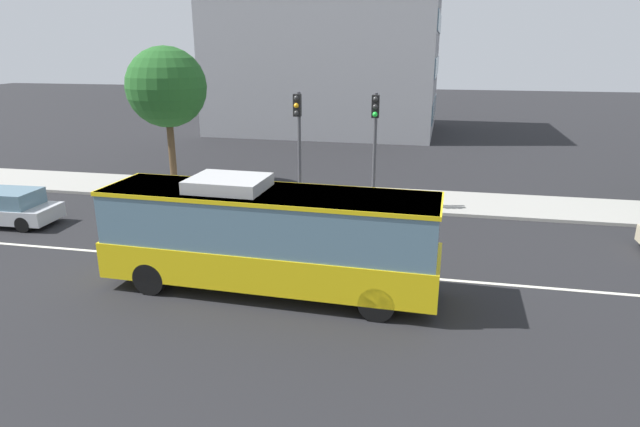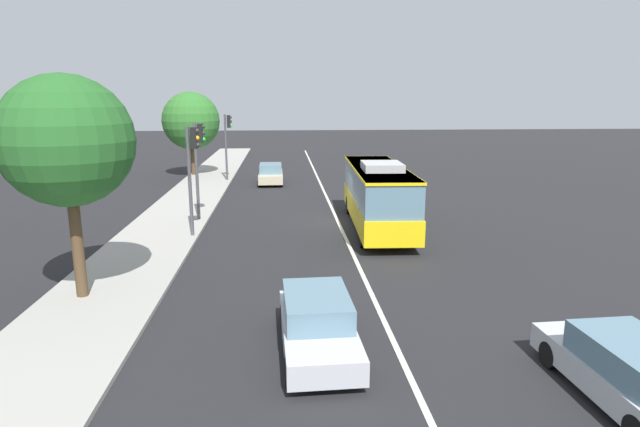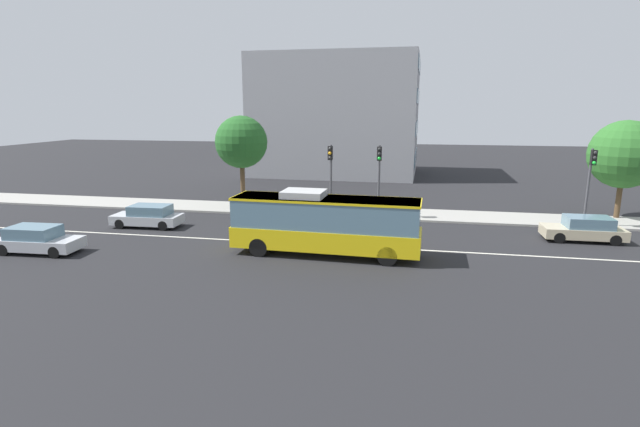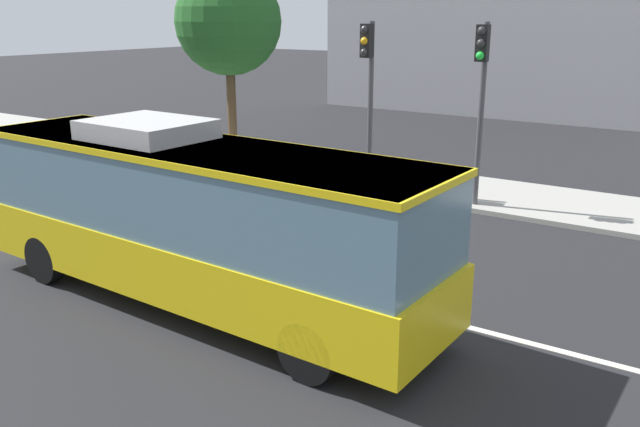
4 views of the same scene
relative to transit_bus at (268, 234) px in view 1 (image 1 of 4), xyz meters
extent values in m
plane|color=black|center=(1.69, 1.80, -1.81)|extent=(160.00, 160.00, 0.00)
cube|color=#9E9B93|center=(1.69, 10.60, -1.74)|extent=(80.00, 3.85, 0.14)
cube|color=silver|center=(1.69, 1.80, -1.80)|extent=(76.00, 0.16, 0.01)
cube|color=yellow|center=(0.02, 0.00, -0.83)|extent=(10.09, 2.89, 1.10)
cube|color=slate|center=(0.02, 0.00, 0.50)|extent=(9.89, 2.81, 1.58)
cube|color=yellow|center=(0.02, 0.00, 1.23)|extent=(9.99, 2.86, 0.12)
cube|color=#B2B2B2|center=(-1.17, 0.05, 1.47)|extent=(2.27, 1.89, 0.36)
cylinder|color=black|center=(3.46, 0.96, -1.31)|extent=(1.01, 0.34, 1.00)
cylinder|color=black|center=(3.38, -1.23, -1.31)|extent=(1.01, 0.34, 1.00)
cylinder|color=black|center=(-3.33, 1.23, -1.31)|extent=(1.01, 0.34, 1.00)
cylinder|color=black|center=(-3.42, -0.97, -1.31)|extent=(1.01, 0.34, 1.00)
cube|color=#B7BABF|center=(-12.68, 3.87, -1.29)|extent=(4.56, 1.96, 0.60)
cube|color=slate|center=(-12.44, 3.88, -0.67)|extent=(2.58, 1.74, 0.64)
cylinder|color=black|center=(-11.16, 3.13, -1.49)|extent=(0.65, 0.24, 0.64)
cylinder|color=black|center=(-11.21, 4.72, -1.49)|extent=(0.65, 0.24, 0.64)
cylinder|color=#47474C|center=(2.16, 9.16, 0.79)|extent=(0.16, 0.16, 5.20)
cube|color=black|center=(2.17, 8.88, 2.84)|extent=(0.33, 0.29, 0.96)
sphere|color=#2D2D2D|center=(2.18, 8.73, 3.16)|extent=(0.22, 0.22, 0.22)
sphere|color=#2D2D2D|center=(2.18, 8.73, 2.84)|extent=(0.22, 0.22, 0.22)
sphere|color=#1ED838|center=(2.18, 8.73, 2.52)|extent=(0.22, 0.22, 0.22)
cylinder|color=#47474C|center=(-1.21, 8.94, 0.79)|extent=(0.16, 0.16, 5.20)
cube|color=black|center=(-1.22, 8.66, 2.84)|extent=(0.33, 0.29, 0.96)
sphere|color=#2D2D2D|center=(-1.22, 8.51, 3.16)|extent=(0.22, 0.22, 0.22)
sphere|color=#F9A514|center=(-1.22, 8.51, 2.84)|extent=(0.22, 0.22, 0.22)
sphere|color=#2D2D2D|center=(-1.22, 8.51, 2.52)|extent=(0.22, 0.22, 0.22)
cylinder|color=#4C3823|center=(-8.65, 11.25, 0.00)|extent=(0.36, 0.36, 3.62)
sphere|color=#235B23|center=(-8.65, 11.25, 3.33)|extent=(4.04, 4.04, 4.04)
cube|color=#939399|center=(-4.49, 32.56, 4.99)|extent=(18.77, 13.03, 13.60)
cube|color=slate|center=(4.77, 32.32, 0.30)|extent=(0.37, 11.30, 1.50)
cube|color=slate|center=(4.77, 32.32, 3.70)|extent=(0.37, 11.30, 1.50)
cube|color=slate|center=(4.77, 32.32, 7.10)|extent=(0.37, 11.30, 1.50)
camera|label=1|loc=(4.49, -14.26, 5.30)|focal=30.01mm
camera|label=2|loc=(-24.98, 4.72, 4.59)|focal=29.05mm
camera|label=3|loc=(4.41, -24.47, 5.96)|focal=27.05mm
camera|label=4|loc=(8.37, -8.62, 3.55)|focal=37.00mm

